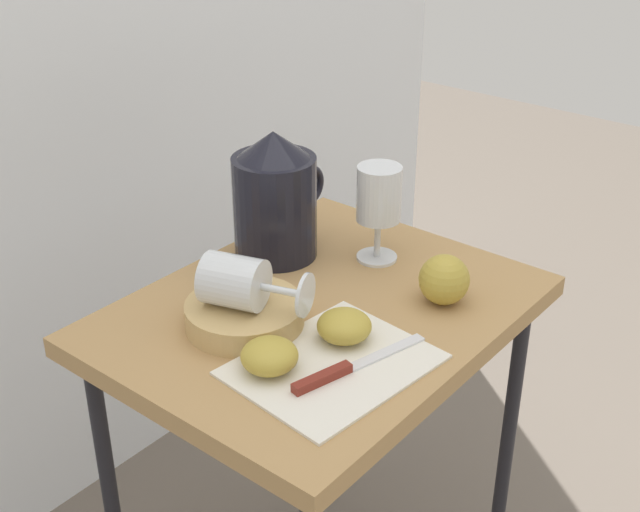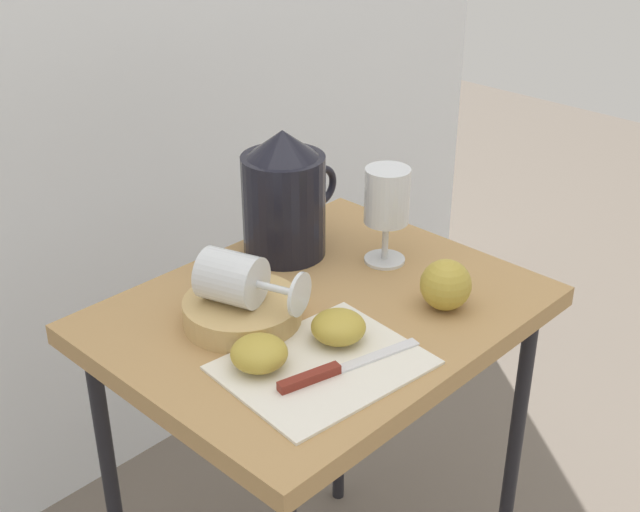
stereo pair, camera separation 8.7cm
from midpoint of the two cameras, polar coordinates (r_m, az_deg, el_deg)
table at (r=1.25m, az=2.01°, el=-5.91°), size 0.60×0.47×0.67m
linen_napkin at (r=1.09m, az=2.52°, el=-7.38°), size 0.26×0.22×0.00m
basket_tray at (r=1.17m, az=-3.10°, el=-3.74°), size 0.16×0.16×0.03m
pitcher at (r=1.32m, az=-0.52°, el=3.46°), size 0.18×0.13×0.20m
wine_glass_upright at (r=1.29m, az=6.44°, el=3.62°), size 0.07×0.07×0.15m
wine_glass_tipped_near at (r=1.14m, az=-3.55°, el=-1.56°), size 0.11×0.16×0.07m
apple_half_left at (r=1.07m, az=-1.76°, el=-6.59°), size 0.07×0.07×0.04m
apple_half_right at (r=1.12m, az=3.47°, el=-4.82°), size 0.07×0.07×0.04m
apple_whole at (r=1.21m, az=10.48°, el=-1.95°), size 0.07×0.07×0.07m
knife at (r=1.06m, az=3.04°, el=-7.76°), size 0.20×0.06×0.01m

